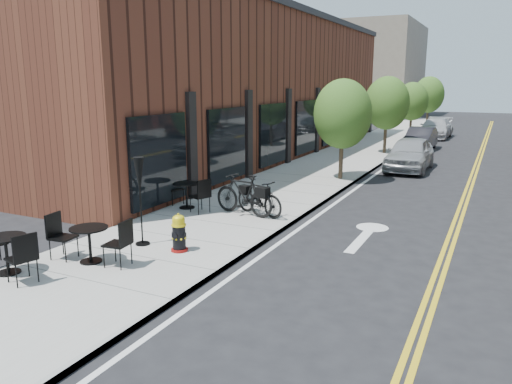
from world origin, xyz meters
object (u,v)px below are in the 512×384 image
Objects in this scene: bistro_set_a at (6,249)px; bistro_set_c at (187,192)px; fire_hydrant at (179,233)px; parked_car_b at (421,139)px; bicycle_left at (244,194)px; parked_car_c at (436,128)px; parked_car_a at (410,154)px; bicycle_right at (259,197)px; bistro_set_b at (89,239)px; patio_umbrella at (140,182)px.

bistro_set_c is (0.24, 5.90, 0.00)m from bistro_set_a.
parked_car_b is (2.14, 20.75, 0.11)m from fire_hydrant.
bicycle_left is 0.41× the size of parked_car_c.
parked_car_a is 1.10× the size of parked_car_b.
bistro_set_c is at bearing -101.68° from parked_car_b.
bicycle_right is at bearing -103.49° from parked_car_a.
parked_car_b is at bearing 75.54° from fire_hydrant.
bicycle_left is 0.50× the size of parked_car_b.
bistro_set_b is (-1.26, -1.40, 0.08)m from fire_hydrant.
bicycle_right reaches higher than bistro_set_c.
patio_umbrella is at bearing 80.34° from bistro_set_a.
patio_umbrella is 27.84m from parked_car_c.
bistro_set_b reaches higher than fire_hydrant.
bistro_set_b is at bearing -99.34° from patio_umbrella.
patio_umbrella reaches higher than parked_car_b.
patio_umbrella is (0.99, -3.31, 0.97)m from bistro_set_c.
patio_umbrella is at bearing -96.94° from parked_car_b.
parked_car_c is (-0.56, 13.98, -0.04)m from parked_car_a.
patio_umbrella is 0.43× the size of parked_car_c.
bistro_set_b is (-1.12, -4.78, -0.10)m from bicycle_left.
bicycle_right is at bearing 69.73° from patio_umbrella.
bicycle_right is at bearing 65.95° from bistro_set_b.
parked_car_c is (3.17, 27.65, -0.90)m from patio_umbrella.
parked_car_c is at bearing 15.06° from bicycle_right.
parked_car_b is at bearing 94.52° from parked_car_a.
bistro_set_a is at bearing -96.44° from parked_car_c.
parked_car_b reaches higher than bicycle_right.
bistro_set_b is at bearing 65.65° from bistro_set_a.
bistro_set_c is at bearing -77.81° from bicycle_left.
bistro_set_c is (-2.29, -0.20, -0.02)m from bicycle_right.
bicycle_left is 0.96× the size of patio_umbrella.
parked_car_a is at bearing 70.24° from fire_hydrant.
parked_car_b reaches higher than bistro_set_b.
fire_hydrant is 0.22× the size of parked_car_b.
bicycle_left is at bearing 128.46° from bicycle_right.
fire_hydrant is 0.46× the size of bistro_set_c.
parked_car_b is (4.40, 23.34, 0.03)m from bistro_set_a.
patio_umbrella reaches higher than bicycle_left.
bistro_set_c is at bearing 92.41° from bistro_set_b.
bicycle_right is 0.93× the size of bistro_set_a.
parked_car_c is (4.16, 24.33, 0.07)m from bistro_set_c.
patio_umbrella reaches higher than bistro_set_c.
bistro_set_b is 0.43× the size of parked_car_a.
bicycle_left reaches higher than bistro_set_a.
patio_umbrella is (-1.30, -3.52, 0.94)m from bicycle_right.
parked_car_b is at bearing 81.31° from patio_umbrella.
bistro_set_c is at bearing 103.45° from bistro_set_a.
bicycle_left is 1.06× the size of bistro_set_b.
bicycle_left is 24.38m from parked_car_c.
bicycle_left reaches higher than bistro_set_c.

